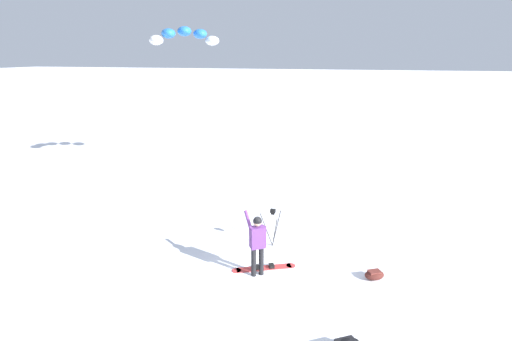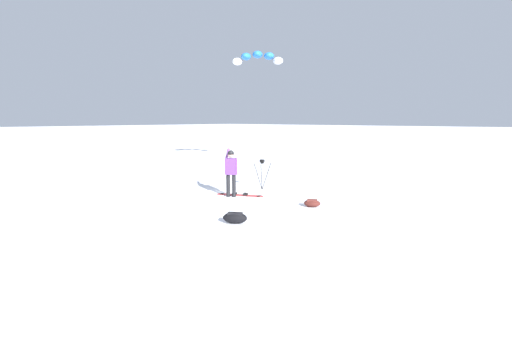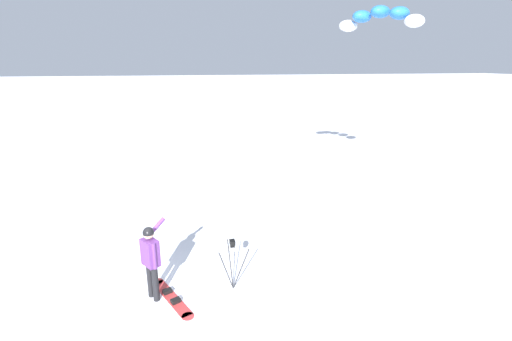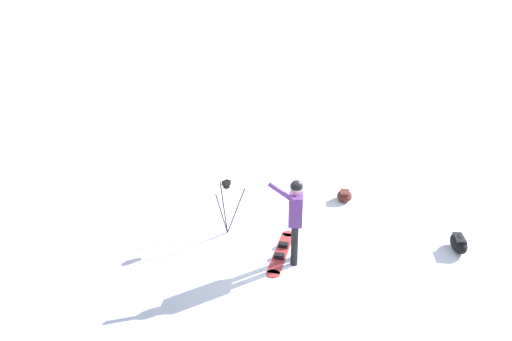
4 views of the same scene
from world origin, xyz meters
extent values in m
plane|color=white|center=(0.00, 0.00, 0.00)|extent=(300.00, 300.00, 0.00)
cylinder|color=black|center=(0.19, 0.64, 0.42)|extent=(0.14, 0.14, 0.85)
cylinder|color=black|center=(0.31, 0.46, 0.42)|extent=(0.14, 0.14, 0.85)
cube|color=#592D72|center=(0.25, 0.55, 1.15)|extent=(0.44, 0.48, 0.60)
sphere|color=tan|center=(0.25, 0.55, 1.59)|extent=(0.23, 0.23, 0.23)
sphere|color=black|center=(0.25, 0.55, 1.62)|extent=(0.24, 0.24, 0.24)
cylinder|color=#592D72|center=(0.36, 0.84, 1.57)|extent=(0.50, 0.38, 0.42)
cylinder|color=#592D72|center=(0.34, 0.37, 1.15)|extent=(0.09, 0.09, 0.60)
cube|color=#B23333|center=(0.63, 0.46, 0.01)|extent=(0.91, 1.55, 0.02)
cylinder|color=#B23333|center=(0.30, 1.18, 0.01)|extent=(0.26, 0.26, 0.02)
cylinder|color=#B23333|center=(0.97, -0.26, 0.01)|extent=(0.26, 0.26, 0.02)
cube|color=black|center=(0.54, 0.66, 0.06)|extent=(0.24, 0.21, 0.08)
cube|color=black|center=(0.72, 0.26, 0.06)|extent=(0.24, 0.21, 0.08)
ellipsoid|color=white|center=(9.21, 5.17, 6.49)|extent=(1.10, 1.03, 0.44)
ellipsoid|color=blue|center=(8.90, 5.64, 6.78)|extent=(1.10, 1.03, 0.44)
ellipsoid|color=blue|center=(8.50, 6.25, 6.89)|extent=(1.10, 1.03, 0.44)
ellipsoid|color=blue|center=(8.10, 6.85, 6.78)|extent=(1.10, 1.03, 0.44)
ellipsoid|color=white|center=(7.78, 7.32, 6.49)|extent=(1.10, 1.03, 0.44)
cube|color=black|center=(-2.14, -1.94, 0.27)|extent=(0.37, 0.44, 0.08)
cylinder|color=#262628|center=(2.02, 0.73, 0.54)|extent=(0.09, 0.42, 1.10)
cylinder|color=#262628|center=(1.89, 0.43, 0.54)|extent=(0.37, 0.24, 1.10)
cylinder|color=#262628|center=(2.23, 0.45, 0.54)|extent=(0.38, 0.21, 1.10)
cube|color=black|center=(2.05, 0.54, 1.12)|extent=(0.10, 0.10, 0.06)
cube|color=black|center=(2.05, 0.54, 1.20)|extent=(0.12, 0.16, 0.10)
ellipsoid|color=#4C1E19|center=(0.89, -2.58, 0.12)|extent=(0.59, 0.66, 0.24)
cube|color=brown|center=(0.89, -2.58, 0.21)|extent=(0.35, 0.39, 0.08)
camera|label=1|loc=(-9.06, -1.94, 5.90)|focal=27.58mm
camera|label=2|loc=(-9.01, -8.59, 2.88)|focal=24.84mm
camera|label=3|loc=(0.99, -6.86, 5.12)|focal=25.60mm
camera|label=4|loc=(-4.40, 7.45, 5.27)|focal=34.00mm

